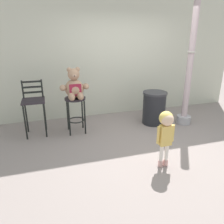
{
  "coord_description": "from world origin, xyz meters",
  "views": [
    {
      "loc": [
        -1.72,
        -3.37,
        2.0
      ],
      "look_at": [
        -0.64,
        0.23,
        0.65
      ],
      "focal_mm": 35.26,
      "sensor_mm": 36.0,
      "label": 1
    }
  ],
  "objects": [
    {
      "name": "ground_plane",
      "position": [
        0.0,
        0.0,
        0.0
      ],
      "size": [
        24.0,
        24.0,
        0.0
      ],
      "primitive_type": "plane",
      "color": "gray"
    },
    {
      "name": "building_wall",
      "position": [
        0.0,
        2.02,
        1.89
      ],
      "size": [
        6.54,
        0.3,
        3.79
      ],
      "primitive_type": "cube",
      "color": "beige",
      "rests_on": "ground_plane"
    },
    {
      "name": "lamppost",
      "position": [
        1.26,
        0.73,
        1.11
      ],
      "size": [
        0.32,
        0.32,
        2.8
      ],
      "color": "#A6A2A7",
      "rests_on": "ground_plane"
    },
    {
      "name": "bar_stool_with_teddy",
      "position": [
        -1.2,
        0.97,
        0.55
      ],
      "size": [
        0.42,
        0.42,
        0.76
      ],
      "color": "#282228",
      "rests_on": "ground_plane"
    },
    {
      "name": "trash_bin",
      "position": [
        0.59,
        0.94,
        0.38
      ],
      "size": [
        0.54,
        0.54,
        0.75
      ],
      "color": "black",
      "rests_on": "ground_plane"
    },
    {
      "name": "child_walking",
      "position": [
        -0.07,
        -0.71,
        0.66
      ],
      "size": [
        0.29,
        0.23,
        0.91
      ],
      "rotation": [
        0.0,
        0.0,
        -2.08
      ],
      "color": "#D19C95",
      "rests_on": "ground_plane"
    },
    {
      "name": "bar_chair_empty",
      "position": [
        -2.02,
        1.11,
        0.67
      ],
      "size": [
        0.44,
        0.44,
        1.11
      ],
      "color": "#282228",
      "rests_on": "ground_plane"
    },
    {
      "name": "teddy_bear",
      "position": [
        -1.2,
        0.94,
        0.98
      ],
      "size": [
        0.59,
        0.53,
        0.62
      ],
      "color": "#A57F64",
      "rests_on": "bar_stool_with_teddy"
    }
  ]
}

